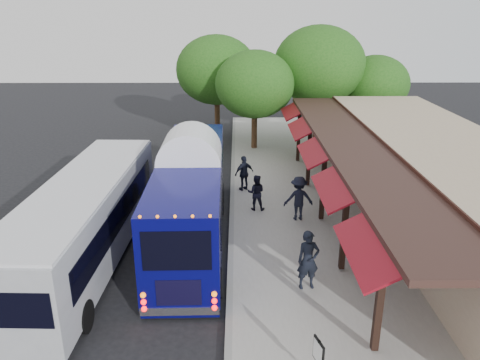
% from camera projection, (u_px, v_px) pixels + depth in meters
% --- Properties ---
extents(ground, '(90.00, 90.00, 0.00)m').
position_uv_depth(ground, '(229.00, 274.00, 15.77)').
color(ground, black).
rests_on(ground, ground).
extents(sidewalk, '(10.00, 40.00, 0.15)m').
position_uv_depth(sidewalk, '(350.00, 221.00, 19.53)').
color(sidewalk, '#9E9B93').
rests_on(sidewalk, ground).
extents(curb, '(0.20, 40.00, 0.16)m').
position_uv_depth(curb, '(232.00, 222.00, 19.51)').
color(curb, gray).
rests_on(curb, ground).
extents(station_shelter, '(8.15, 20.00, 3.60)m').
position_uv_depth(station_shelter, '(437.00, 182.00, 18.95)').
color(station_shelter, tan).
rests_on(station_shelter, ground).
extents(coach_bus, '(2.51, 10.95, 3.48)m').
position_uv_depth(coach_bus, '(192.00, 192.00, 17.75)').
color(coach_bus, '#080758').
rests_on(coach_bus, ground).
extents(city_bus, '(2.72, 11.14, 2.98)m').
position_uv_depth(city_bus, '(86.00, 218.00, 16.08)').
color(city_bus, '#9799A0').
rests_on(city_bus, ground).
extents(ped_a, '(0.77, 0.57, 1.92)m').
position_uv_depth(ped_a, '(308.00, 260.00, 14.43)').
color(ped_a, black).
rests_on(ped_a, sidewalk).
extents(ped_b, '(0.83, 0.68, 1.59)m').
position_uv_depth(ped_b, '(256.00, 192.00, 20.28)').
color(ped_b, black).
rests_on(ped_b, sidewalk).
extents(ped_c, '(1.08, 0.87, 1.72)m').
position_uv_depth(ped_c, '(244.00, 173.00, 22.50)').
color(ped_c, black).
rests_on(ped_c, sidewalk).
extents(ped_d, '(1.26, 0.78, 1.88)m').
position_uv_depth(ped_d, '(299.00, 198.00, 19.27)').
color(ped_d, black).
rests_on(ped_d, sidewalk).
extents(sign_board, '(0.19, 0.51, 1.13)m').
position_uv_depth(sign_board, '(318.00, 354.00, 10.77)').
color(sign_board, black).
rests_on(sign_board, sidewalk).
extents(tree_left, '(4.86, 4.86, 6.22)m').
position_uv_depth(tree_left, '(255.00, 84.00, 28.53)').
color(tree_left, '#382314').
rests_on(tree_left, ground).
extents(tree_mid, '(5.94, 5.94, 7.60)m').
position_uv_depth(tree_mid, '(319.00, 65.00, 30.20)').
color(tree_mid, '#382314').
rests_on(tree_mid, ground).
extents(tree_right, '(4.46, 4.46, 5.71)m').
position_uv_depth(tree_right, '(375.00, 84.00, 30.84)').
color(tree_right, '#382314').
rests_on(tree_right, ground).
extents(tree_far, '(5.44, 5.44, 6.96)m').
position_uv_depth(tree_far, '(217.00, 70.00, 31.32)').
color(tree_far, '#382314').
rests_on(tree_far, ground).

